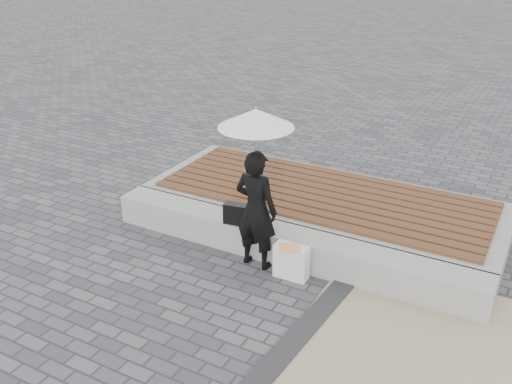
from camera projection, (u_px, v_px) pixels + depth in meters
ground at (220, 327)px, 6.10m from camera, size 80.00×80.00×0.00m
edging_band at (260, 380)px, 5.37m from camera, size 0.61×5.20×0.04m
seating_ledge at (286, 245)px, 7.29m from camera, size 5.00×0.45×0.40m
timber_platform at (323, 208)px, 8.25m from camera, size 5.00×2.00×0.40m
timber_decking at (323, 194)px, 8.16m from camera, size 4.60×1.80×0.04m
woman at (256, 210)px, 6.93m from camera, size 0.57×0.39×1.52m
parasol at (256, 118)px, 6.45m from camera, size 0.88×0.88×1.12m
handbag at (239, 214)px, 7.32m from camera, size 0.41×0.20×0.27m
canvas_tote at (291, 262)px, 6.89m from camera, size 0.42×0.18×0.44m
magazine at (290, 247)px, 6.76m from camera, size 0.31×0.27×0.01m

